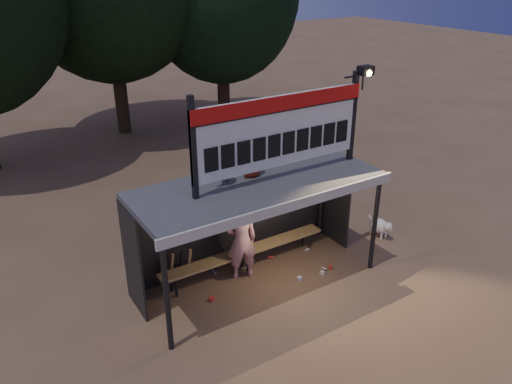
{
  "coord_description": "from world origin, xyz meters",
  "views": [
    {
      "loc": [
        -4.79,
        -7.49,
        6.26
      ],
      "look_at": [
        0.2,
        0.4,
        1.9
      ],
      "focal_mm": 35.0,
      "sensor_mm": 36.0,
      "label": 1
    }
  ],
  "objects": [
    {
      "name": "dugout_shelter",
      "position": [
        0.0,
        0.24,
        1.85
      ],
      "size": [
        5.1,
        2.08,
        2.32
      ],
      "color": "#3B3B3D",
      "rests_on": "ground"
    },
    {
      "name": "player",
      "position": [
        -0.2,
        0.34,
        0.9
      ],
      "size": [
        0.74,
        0.58,
        1.8
      ],
      "primitive_type": "imported",
      "rotation": [
        0.0,
        0.0,
        2.9
      ],
      "color": "silver",
      "rests_on": "ground"
    },
    {
      "name": "dog",
      "position": [
        3.6,
        0.01,
        0.28
      ],
      "size": [
        0.36,
        0.81,
        0.49
      ],
      "color": "beige",
      "rests_on": "ground"
    },
    {
      "name": "child_b",
      "position": [
        0.04,
        0.34,
        2.78
      ],
      "size": [
        0.5,
        0.37,
        0.93
      ],
      "primitive_type": "imported",
      "rotation": [
        0.0,
        0.0,
        2.95
      ],
      "color": "#AA2C1A",
      "rests_on": "dugout_shelter"
    },
    {
      "name": "scoreboard_assembly",
      "position": [
        0.56,
        -0.01,
        3.32
      ],
      "size": [
        4.1,
        0.27,
        1.99
      ],
      "color": "black",
      "rests_on": "dugout_shelter"
    },
    {
      "name": "bats",
      "position": [
        -1.52,
        0.82,
        0.43
      ],
      "size": [
        0.68,
        0.35,
        0.84
      ],
      "color": "#9B7548",
      "rests_on": "ground"
    },
    {
      "name": "litter",
      "position": [
        0.71,
        -0.04,
        0.04
      ],
      "size": [
        2.92,
        1.43,
        0.08
      ],
      "color": "#AF2A1E",
      "rests_on": "ground"
    },
    {
      "name": "bench",
      "position": [
        0.0,
        0.55,
        0.43
      ],
      "size": [
        4.0,
        0.35,
        0.48
      ],
      "color": "olive",
      "rests_on": "ground"
    },
    {
      "name": "child_a",
      "position": [
        -0.67,
        0.31,
        2.79
      ],
      "size": [
        0.58,
        0.56,
        0.94
      ],
      "primitive_type": "imported",
      "rotation": [
        0.0,
        0.0,
        3.82
      ],
      "color": "gray",
      "rests_on": "dugout_shelter"
    },
    {
      "name": "ground",
      "position": [
        0.0,
        0.0,
        0.0
      ],
      "size": [
        80.0,
        80.0,
        0.0
      ],
      "primitive_type": "plane",
      "color": "brown",
      "rests_on": "ground"
    }
  ]
}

